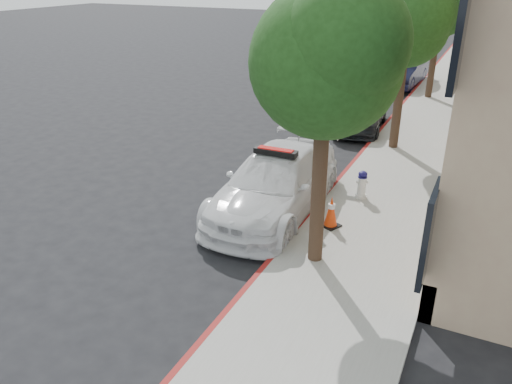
{
  "coord_description": "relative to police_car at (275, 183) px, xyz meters",
  "views": [
    {
      "loc": [
        5.72,
        -10.73,
        5.82
      ],
      "look_at": [
        1.11,
        -1.16,
        1.0
      ],
      "focal_mm": 35.0,
      "sensor_mm": 36.0,
      "label": 1
    }
  ],
  "objects": [
    {
      "name": "police_car",
      "position": [
        0.0,
        0.0,
        0.0
      ],
      "size": [
        2.29,
        5.42,
        1.71
      ],
      "rotation": [
        0.0,
        0.0,
        0.02
      ],
      "color": "white",
      "rests_on": "ground"
    },
    {
      "name": "traffic_cone",
      "position": [
        1.65,
        -0.45,
        -0.25
      ],
      "size": [
        0.53,
        0.53,
        0.77
      ],
      "rotation": [
        0.0,
        0.0,
        -0.42
      ],
      "color": "black",
      "rests_on": "sidewalk"
    },
    {
      "name": "tree_near",
      "position": [
        1.83,
        -1.99,
        3.49
      ],
      "size": [
        2.92,
        2.82,
        5.62
      ],
      "color": "black",
      "rests_on": "sidewalk"
    },
    {
      "name": "sidewalk",
      "position": [
        2.5,
        10.02,
        -0.71
      ],
      "size": [
        3.2,
        50.0,
        0.15
      ],
      "primitive_type": "cube",
      "color": "gray",
      "rests_on": "ground"
    },
    {
      "name": "tree_far",
      "position": [
        1.83,
        14.01,
        3.6
      ],
      "size": [
        3.1,
        3.0,
        5.81
      ],
      "color": "black",
      "rests_on": "sidewalk"
    },
    {
      "name": "ground",
      "position": [
        -1.1,
        0.02,
        -0.78
      ],
      "size": [
        120.0,
        120.0,
        0.0
      ],
      "primitive_type": "plane",
      "color": "black",
      "rests_on": "ground"
    },
    {
      "name": "parked_car_far",
      "position": [
        0.1,
        16.62,
        0.0
      ],
      "size": [
        1.91,
        4.85,
        1.57
      ],
      "primitive_type": "imported",
      "rotation": [
        0.0,
        0.0,
        -0.05
      ],
      "color": "#151836",
      "rests_on": "ground"
    },
    {
      "name": "curb_strip",
      "position": [
        0.96,
        10.02,
        -0.71
      ],
      "size": [
        0.12,
        50.0,
        0.15
      ],
      "primitive_type": "cube",
      "color": "maroon",
      "rests_on": "ground"
    },
    {
      "name": "parked_car_mid",
      "position": [
        0.1,
        8.05,
        -0.05
      ],
      "size": [
        2.24,
        4.48,
        1.47
      ],
      "primitive_type": "imported",
      "rotation": [
        0.0,
        0.0,
        0.12
      ],
      "color": "black",
      "rests_on": "ground"
    },
    {
      "name": "tree_mid",
      "position": [
        1.83,
        6.01,
        3.38
      ],
      "size": [
        2.77,
        2.64,
        5.43
      ],
      "color": "black",
      "rests_on": "sidewalk"
    },
    {
      "name": "fire_hydrant",
      "position": [
        1.88,
        1.45,
        -0.26
      ],
      "size": [
        0.32,
        0.29,
        0.76
      ],
      "rotation": [
        0.0,
        0.0,
        0.33
      ],
      "color": "white",
      "rests_on": "sidewalk"
    }
  ]
}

